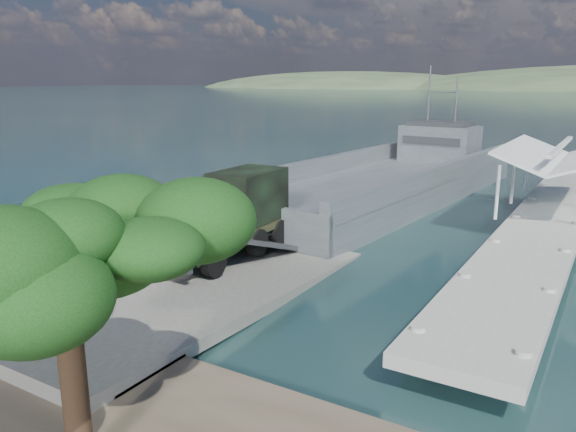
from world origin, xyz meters
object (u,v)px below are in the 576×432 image
(pier, at_px, (552,206))
(landing_craft, at_px, (385,188))
(soldier, at_px, (132,257))
(military_truck, at_px, (231,215))
(overhang_tree, at_px, (64,251))

(pier, xyz_separation_m, landing_craft, (-12.31, 3.45, -0.68))
(landing_craft, distance_m, soldier, 23.84)
(military_truck, distance_m, soldier, 5.34)
(pier, distance_m, landing_craft, 12.80)
(pier, distance_m, military_truck, 20.25)
(pier, bearing_deg, landing_craft, 164.36)
(pier, relative_size, soldier, 25.88)
(landing_craft, distance_m, overhang_tree, 33.88)
(pier, height_order, overhang_tree, overhang_tree)
(landing_craft, xyz_separation_m, soldier, (-2.78, -23.67, 0.43))
(pier, relative_size, overhang_tree, 5.87)
(pier, bearing_deg, overhang_tree, -103.18)
(overhang_tree, bearing_deg, landing_craft, 99.17)
(pier, bearing_deg, military_truck, -130.31)
(landing_craft, bearing_deg, soldier, -91.67)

